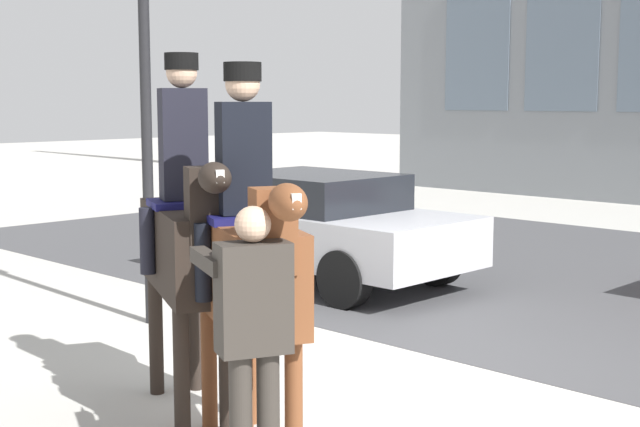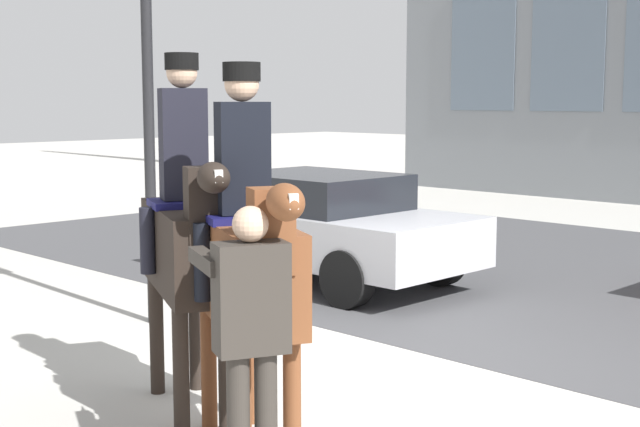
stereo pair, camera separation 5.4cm
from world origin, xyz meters
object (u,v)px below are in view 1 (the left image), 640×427
(mounted_horse_lead, at_px, (188,237))
(pedestrian_bystander, at_px, (251,332))
(traffic_light, at_px, (143,46))
(mounted_horse_companion, at_px, (248,259))
(street_car_near_lane, at_px, (317,224))

(mounted_horse_lead, relative_size, pedestrian_bystander, 1.52)
(pedestrian_bystander, xyz_separation_m, traffic_light, (-3.88, 2.02, 1.80))
(mounted_horse_companion, height_order, pedestrian_bystander, mounted_horse_companion)
(mounted_horse_lead, xyz_separation_m, traffic_light, (-2.45, 1.36, 1.49))
(mounted_horse_companion, bearing_deg, traffic_light, -178.30)
(street_car_near_lane, bearing_deg, traffic_light, -84.35)
(pedestrian_bystander, bearing_deg, traffic_light, -2.99)
(mounted_horse_lead, relative_size, street_car_near_lane, 0.66)
(mounted_horse_companion, bearing_deg, pedestrian_bystander, -13.66)
(mounted_horse_companion, bearing_deg, street_car_near_lane, 156.51)
(pedestrian_bystander, height_order, traffic_light, traffic_light)
(pedestrian_bystander, height_order, street_car_near_lane, pedestrian_bystander)
(mounted_horse_companion, xyz_separation_m, pedestrian_bystander, (0.59, -0.50, -0.27))
(mounted_horse_companion, distance_m, traffic_light, 3.94)
(traffic_light, bearing_deg, mounted_horse_companion, -24.82)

